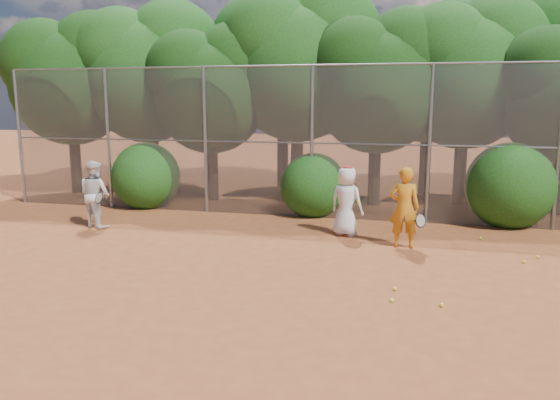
# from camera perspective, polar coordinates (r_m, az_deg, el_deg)

# --- Properties ---
(ground) EXTENTS (80.00, 80.00, 0.00)m
(ground) POSITION_cam_1_polar(r_m,az_deg,el_deg) (8.93, 2.42, -10.11)
(ground) COLOR brown
(ground) RESTS_ON ground
(fence_back) EXTENTS (20.05, 0.09, 4.03)m
(fence_back) POSITION_cam_1_polar(r_m,az_deg,el_deg) (14.35, 6.82, 6.07)
(fence_back) COLOR gray
(fence_back) RESTS_ON ground
(tree_0) EXTENTS (4.38, 3.81, 6.00)m
(tree_0) POSITION_cam_1_polar(r_m,az_deg,el_deg) (19.68, -20.92, 12.13)
(tree_0) COLOR black
(tree_0) RESTS_ON ground
(tree_1) EXTENTS (4.64, 4.03, 6.35)m
(tree_1) POSITION_cam_1_polar(r_m,az_deg,el_deg) (18.84, -13.63, 13.32)
(tree_1) COLOR black
(tree_1) RESTS_ON ground
(tree_2) EXTENTS (3.99, 3.47, 5.47)m
(tree_2) POSITION_cam_1_polar(r_m,az_deg,el_deg) (17.16, -7.08, 11.90)
(tree_2) COLOR black
(tree_2) RESTS_ON ground
(tree_3) EXTENTS (4.89, 4.26, 6.70)m
(tree_3) POSITION_cam_1_polar(r_m,az_deg,el_deg) (17.46, 2.07, 14.61)
(tree_3) COLOR black
(tree_3) RESTS_ON ground
(tree_4) EXTENTS (4.19, 3.64, 5.73)m
(tree_4) POSITION_cam_1_polar(r_m,az_deg,el_deg) (16.48, 10.32, 12.48)
(tree_4) COLOR black
(tree_4) RESTS_ON ground
(tree_5) EXTENTS (4.51, 3.92, 6.17)m
(tree_5) POSITION_cam_1_polar(r_m,az_deg,el_deg) (17.32, 19.05, 12.94)
(tree_5) COLOR black
(tree_5) RESTS_ON ground
(tree_9) EXTENTS (4.83, 4.20, 6.62)m
(tree_9) POSITION_cam_1_polar(r_m,az_deg,el_deg) (21.35, -13.18, 13.45)
(tree_9) COLOR black
(tree_9) RESTS_ON ground
(tree_10) EXTENTS (5.15, 4.48, 7.06)m
(tree_10) POSITION_cam_1_polar(r_m,az_deg,el_deg) (19.83, 0.51, 14.80)
(tree_10) COLOR black
(tree_10) RESTS_ON ground
(tree_11) EXTENTS (4.64, 4.03, 6.35)m
(tree_11) POSITION_cam_1_polar(r_m,az_deg,el_deg) (18.87, 15.54, 13.23)
(tree_11) COLOR black
(tree_11) RESTS_ON ground
(bush_0) EXTENTS (2.00, 2.00, 2.00)m
(bush_0) POSITION_cam_1_polar(r_m,az_deg,el_deg) (16.53, -13.82, 2.75)
(bush_0) COLOR #164611
(bush_0) RESTS_ON ground
(bush_1) EXTENTS (1.80, 1.80, 1.80)m
(bush_1) POSITION_cam_1_polar(r_m,az_deg,el_deg) (14.91, 3.51, 1.83)
(bush_1) COLOR #164611
(bush_1) RESTS_ON ground
(bush_2) EXTENTS (2.20, 2.20, 2.20)m
(bush_2) POSITION_cam_1_polar(r_m,az_deg,el_deg) (14.83, 22.89, 1.75)
(bush_2) COLOR #164611
(bush_2) RESTS_ON ground
(player_yellow) EXTENTS (0.81, 0.56, 1.74)m
(player_yellow) POSITION_cam_1_polar(r_m,az_deg,el_deg) (11.90, 12.86, -0.78)
(player_yellow) COLOR orange
(player_yellow) RESTS_ON ground
(player_teen) EXTENTS (0.92, 0.76, 1.65)m
(player_teen) POSITION_cam_1_polar(r_m,az_deg,el_deg) (12.72, 6.96, -0.11)
(player_teen) COLOR white
(player_teen) RESTS_ON ground
(player_white) EXTENTS (0.97, 0.86, 1.66)m
(player_white) POSITION_cam_1_polar(r_m,az_deg,el_deg) (14.24, -18.78, 0.60)
(player_white) COLOR silver
(player_white) RESTS_ON ground
(ball_0) EXTENTS (0.07, 0.07, 0.07)m
(ball_0) POSITION_cam_1_polar(r_m,az_deg,el_deg) (8.87, 16.53, -10.47)
(ball_0) COLOR yellow
(ball_0) RESTS_ON ground
(ball_1) EXTENTS (0.07, 0.07, 0.07)m
(ball_1) POSITION_cam_1_polar(r_m,az_deg,el_deg) (12.12, 25.34, -5.39)
(ball_1) COLOR yellow
(ball_1) RESTS_ON ground
(ball_2) EXTENTS (0.07, 0.07, 0.07)m
(ball_2) POSITION_cam_1_polar(r_m,az_deg,el_deg) (9.40, 11.90, -9.06)
(ball_2) COLOR yellow
(ball_2) RESTS_ON ground
(ball_4) EXTENTS (0.07, 0.07, 0.07)m
(ball_4) POSITION_cam_1_polar(r_m,az_deg,el_deg) (8.88, 11.59, -10.22)
(ball_4) COLOR yellow
(ball_4) RESTS_ON ground
(ball_5) EXTENTS (0.07, 0.07, 0.07)m
(ball_5) POSITION_cam_1_polar(r_m,az_deg,el_deg) (13.21, 20.21, -3.77)
(ball_5) COLOR yellow
(ball_5) RESTS_ON ground
(ball_6) EXTENTS (0.07, 0.07, 0.07)m
(ball_6) POSITION_cam_1_polar(r_m,az_deg,el_deg) (11.65, 24.11, -5.92)
(ball_6) COLOR yellow
(ball_6) RESTS_ON ground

